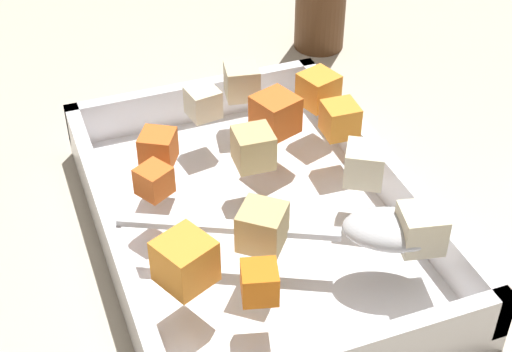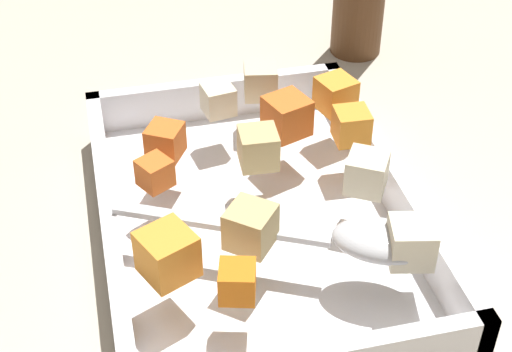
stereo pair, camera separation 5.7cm
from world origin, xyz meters
name	(u,v)px [view 2 (the right image)]	position (x,y,z in m)	size (l,w,h in m)	color
ground_plane	(270,245)	(0.00, 0.00, 0.00)	(4.00, 4.00, 0.00)	#BCB29E
baking_dish	(256,223)	(-0.01, -0.01, 0.02)	(0.33, 0.23, 0.05)	silver
carrot_chunk_near_right	(336,94)	(-0.10, 0.08, 0.07)	(0.03, 0.03, 0.03)	orange
carrot_chunk_mid_right	(165,141)	(-0.07, -0.07, 0.07)	(0.03, 0.03, 0.03)	orange
carrot_chunk_heap_top	(237,282)	(0.09, -0.05, 0.06)	(0.02, 0.02, 0.02)	orange
carrot_chunk_rim_edge	(351,126)	(-0.05, 0.08, 0.07)	(0.03, 0.03, 0.03)	orange
carrot_chunk_corner_ne	(155,173)	(-0.03, -0.08, 0.06)	(0.02, 0.02, 0.02)	orange
carrot_chunk_far_left	(287,116)	(-0.08, 0.03, 0.07)	(0.03, 0.03, 0.03)	orange
carrot_chunk_near_spoon	(167,254)	(0.06, -0.09, 0.07)	(0.03, 0.03, 0.03)	orange
potato_chunk_mid_left	(218,99)	(-0.12, -0.02, 0.06)	(0.03, 0.03, 0.03)	beige
potato_chunk_front_center	(411,242)	(0.09, 0.07, 0.07)	(0.03, 0.03, 0.03)	beige
potato_chunk_center	(251,227)	(0.05, -0.03, 0.07)	(0.03, 0.03, 0.03)	tan
potato_chunk_heap_side	(253,148)	(-0.04, 0.00, 0.07)	(0.03, 0.03, 0.03)	tan
potato_chunk_corner_nw	(261,81)	(-0.14, 0.03, 0.07)	(0.03, 0.03, 0.03)	beige
potato_chunk_corner_sw	(367,173)	(0.01, 0.07, 0.07)	(0.03, 0.03, 0.03)	beige
serving_spoon	(361,239)	(0.07, 0.05, 0.06)	(0.12, 0.21, 0.02)	silver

